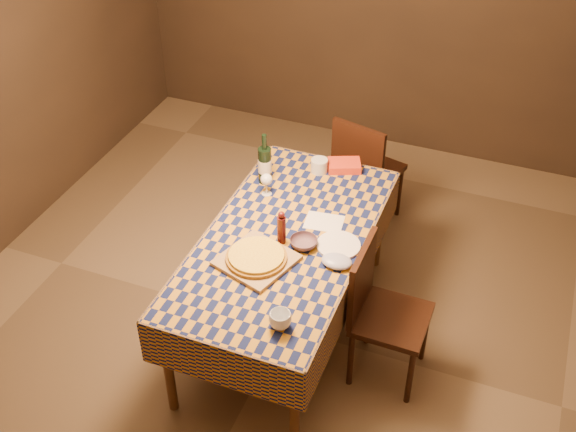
{
  "coord_description": "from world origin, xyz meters",
  "views": [
    {
      "loc": [
        1.21,
        -3.07,
        3.51
      ],
      "look_at": [
        0.0,
        0.05,
        0.9
      ],
      "focal_mm": 45.0,
      "sensor_mm": 36.0,
      "label": 1
    }
  ],
  "objects": [
    {
      "name": "room",
      "position": [
        0.0,
        0.0,
        1.35
      ],
      "size": [
        5.0,
        5.1,
        2.7
      ],
      "color": "brown",
      "rests_on": "ground"
    },
    {
      "name": "dining_table",
      "position": [
        0.0,
        0.0,
        0.69
      ],
      "size": [
        0.94,
        1.84,
        0.77
      ],
      "color": "brown",
      "rests_on": "ground"
    },
    {
      "name": "cutting_board",
      "position": [
        -0.07,
        -0.26,
        0.78
      ],
      "size": [
        0.48,
        0.48,
        0.02
      ],
      "primitive_type": "cube",
      "rotation": [
        0.0,
        0.0,
        -0.31
      ],
      "color": "#A07B4B",
      "rests_on": "dining_table"
    },
    {
      "name": "pizza",
      "position": [
        -0.07,
        -0.26,
        0.81
      ],
      "size": [
        0.43,
        0.43,
        0.04
      ],
      "color": "#8E5E17",
      "rests_on": "cutting_board"
    },
    {
      "name": "pepper_mill",
      "position": [
        -0.01,
        -0.04,
        0.87
      ],
      "size": [
        0.06,
        0.06,
        0.22
      ],
      "color": "#461011",
      "rests_on": "dining_table"
    },
    {
      "name": "bowl",
      "position": [
        0.13,
        -0.03,
        0.8
      ],
      "size": [
        0.19,
        0.19,
        0.05
      ],
      "primitive_type": "imported",
      "rotation": [
        0.0,
        0.0,
        0.22
      ],
      "color": "#573E49",
      "rests_on": "dining_table"
    },
    {
      "name": "wine_glass",
      "position": [
        -0.27,
        0.37,
        0.88
      ],
      "size": [
        0.08,
        0.08,
        0.15
      ],
      "color": "silver",
      "rests_on": "dining_table"
    },
    {
      "name": "wine_bottle",
      "position": [
        -0.34,
        0.5,
        0.9
      ],
      "size": [
        0.1,
        0.1,
        0.36
      ],
      "color": "black",
      "rests_on": "dining_table"
    },
    {
      "name": "deli_tub",
      "position": [
        -0.04,
        0.73,
        0.82
      ],
      "size": [
        0.14,
        0.14,
        0.09
      ],
      "primitive_type": "cylinder",
      "rotation": [
        0.0,
        0.0,
        0.35
      ],
      "color": "silver",
      "rests_on": "dining_table"
    },
    {
      "name": "takeout_container",
      "position": [
        0.1,
        0.82,
        0.8
      ],
      "size": [
        0.26,
        0.22,
        0.05
      ],
      "primitive_type": "cube",
      "rotation": [
        0.0,
        0.0,
        0.39
      ],
      "color": "red",
      "rests_on": "dining_table"
    },
    {
      "name": "white_plate",
      "position": [
        0.32,
        0.04,
        0.78
      ],
      "size": [
        0.34,
        0.34,
        0.01
      ],
      "primitive_type": "cylinder",
      "rotation": [
        0.0,
        0.0,
        -0.38
      ],
      "color": "white",
      "rests_on": "dining_table"
    },
    {
      "name": "tumbler",
      "position": [
        0.24,
        -0.67,
        0.82
      ],
      "size": [
        0.15,
        0.15,
        0.09
      ],
      "primitive_type": "imported",
      "rotation": [
        0.0,
        0.0,
        -0.28
      ],
      "color": "white",
      "rests_on": "dining_table"
    },
    {
      "name": "flour_patch",
      "position": [
        0.17,
        0.23,
        0.77
      ],
      "size": [
        0.25,
        0.2,
        0.0
      ],
      "primitive_type": "cube",
      "rotation": [
        0.0,
        0.0,
        0.12
      ],
      "color": "white",
      "rests_on": "dining_table"
    },
    {
      "name": "flour_bag",
      "position": [
        0.36,
        -0.11,
        0.8
      ],
      "size": [
        0.18,
        0.14,
        0.05
      ],
      "primitive_type": "ellipsoid",
      "rotation": [
        0.0,
        0.0,
        0.03
      ],
      "color": "#9FA7CB",
      "rests_on": "dining_table"
    },
    {
      "name": "chair_far",
      "position": [
        0.14,
        1.25,
        0.52
      ],
      "size": [
        0.51,
        0.52,
        0.93
      ],
      "color": "black",
      "rests_on": "ground"
    },
    {
      "name": "chair_right",
      "position": [
        0.63,
        -0.11,
        0.52
      ],
      "size": [
        0.43,
        0.43,
        0.93
      ],
      "color": "black",
      "rests_on": "ground"
    }
  ]
}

